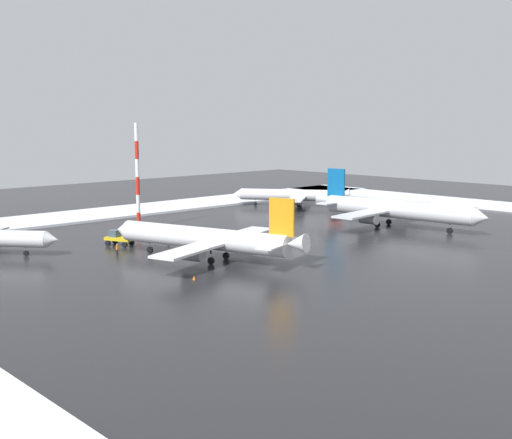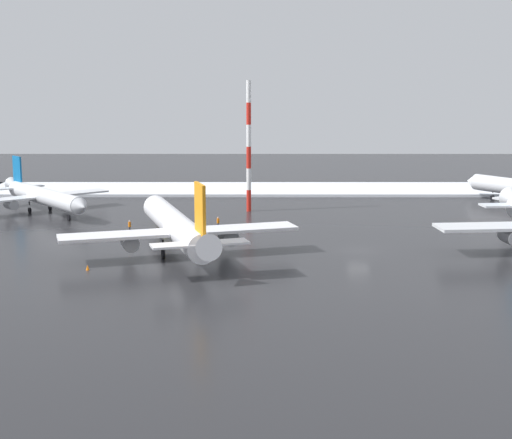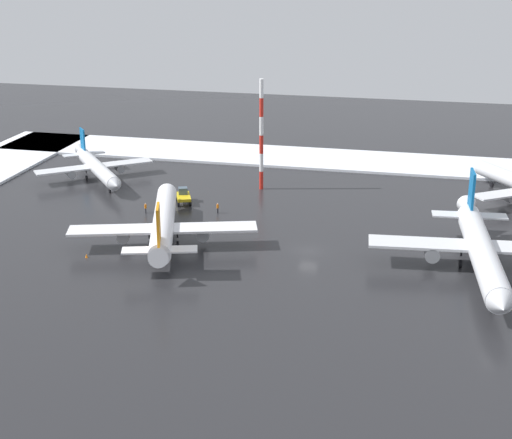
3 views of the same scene
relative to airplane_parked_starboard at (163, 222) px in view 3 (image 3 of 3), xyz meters
The scene contains 11 objects.
ground_plane 21.43m from the airplane_parked_starboard, behind, with size 240.00×240.00×0.00m, color #232326.
snow_bank_far 55.89m from the airplane_parked_starboard, 112.24° to the right, with size 152.00×16.00×0.49m, color white.
airplane_parked_starboard is the anchor object (origin of this frame).
airplane_far_rear 44.57m from the airplane_parked_starboard, behind, with size 29.55×35.55×10.55m.
airplane_parked_portside 35.78m from the airplane_parked_starboard, 50.51° to the right, with size 19.83×21.99×7.83m.
pushback_tug 19.02m from the airplane_parked_starboard, 80.51° to the right, with size 3.82×5.09×2.50m.
ground_crew_mid_apron 14.39m from the airplane_parked_starboard, 58.47° to the right, with size 0.36×0.36×1.71m.
ground_crew_beside_wing 15.48m from the airplane_parked_starboard, 105.09° to the right, with size 0.36×0.36×1.71m.
antenna_mast 31.20m from the airplane_parked_starboard, 105.13° to the right, with size 0.70×0.70×19.68m.
traffic_cone_near_nose 12.09m from the airplane_parked_starboard, 42.18° to the left, with size 0.36×0.36×0.55m, color orange.
traffic_cone_mid_line 7.38m from the airplane_parked_starboard, 106.12° to the right, with size 0.36×0.36×0.55m, color orange.
Camera 3 is at (-16.18, 103.05, 41.34)m, focal length 55.00 mm.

